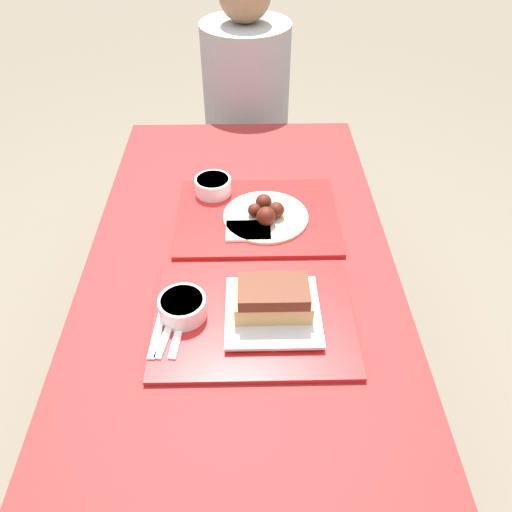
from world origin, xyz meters
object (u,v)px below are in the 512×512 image
at_px(brisket_sandwich_plate, 273,304).
at_px(wings_plate_far, 266,214).
at_px(bowl_coleslaw_far, 213,185).
at_px(tray_near, 254,316).
at_px(person_seated_across, 246,86).
at_px(tray_far, 257,216).
at_px(bowl_coleslaw_near, 183,306).

distance_m(brisket_sandwich_plate, wings_plate_far, 0.34).
xyz_separation_m(brisket_sandwich_plate, bowl_coleslaw_far, (-0.15, 0.47, -0.01)).
bearing_deg(tray_near, wings_plate_far, 83.66).
distance_m(tray_near, person_seated_across, 1.13).
relative_size(brisket_sandwich_plate, bowl_coleslaw_far, 1.99).
xyz_separation_m(tray_near, bowl_coleslaw_far, (-0.11, 0.47, 0.03)).
xyz_separation_m(wings_plate_far, person_seated_across, (-0.05, 0.79, 0.02)).
relative_size(tray_far, bowl_coleslaw_far, 4.21).
relative_size(brisket_sandwich_plate, wings_plate_far, 0.89).
relative_size(bowl_coleslaw_far, person_seated_across, 0.15).
xyz_separation_m(tray_far, person_seated_across, (-0.03, 0.77, 0.04)).
xyz_separation_m(tray_near, bowl_coleslaw_near, (-0.15, 0.00, 0.03)).
bearing_deg(brisket_sandwich_plate, wings_plate_far, 90.49).
relative_size(tray_near, brisket_sandwich_plate, 2.12).
distance_m(bowl_coleslaw_far, person_seated_across, 0.67).
height_order(brisket_sandwich_plate, person_seated_across, person_seated_across).
distance_m(bowl_coleslaw_near, bowl_coleslaw_far, 0.46).
bearing_deg(wings_plate_far, tray_near, -96.34).
bearing_deg(person_seated_across, wings_plate_far, -86.49).
distance_m(tray_far, brisket_sandwich_plate, 0.37).
height_order(tray_near, tray_far, same).
height_order(tray_far, wings_plate_far, wings_plate_far).
xyz_separation_m(bowl_coleslaw_near, wings_plate_far, (0.19, 0.34, -0.01)).
bearing_deg(brisket_sandwich_plate, tray_near, 176.47).
relative_size(tray_near, bowl_coleslaw_far, 4.21).
relative_size(tray_near, bowl_coleslaw_near, 4.21).
distance_m(tray_near, bowl_coleslaw_far, 0.48).
bearing_deg(bowl_coleslaw_near, bowl_coleslaw_far, 84.46).
distance_m(wings_plate_far, person_seated_across, 0.79).
height_order(tray_far, bowl_coleslaw_far, bowl_coleslaw_far).
bearing_deg(tray_near, bowl_coleslaw_far, 103.03).
xyz_separation_m(bowl_coleslaw_far, person_seated_across, (0.10, 0.66, 0.01)).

